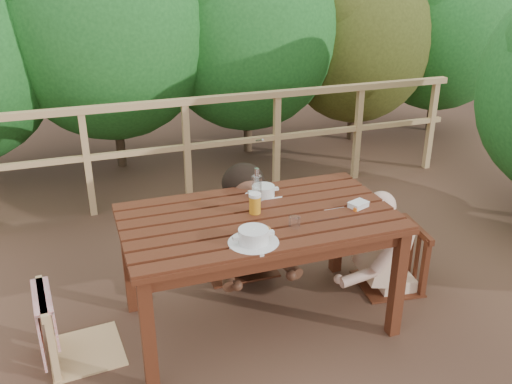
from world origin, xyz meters
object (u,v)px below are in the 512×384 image
object	(u,v)px
bottle	(257,187)
bread_roll	(262,231)
chair_left	(77,291)
beer_glass	(255,204)
soup_near	(253,237)
diner_right	(399,208)
tumbler	(294,223)
soup_far	(263,192)
chair_right	(393,232)
woman	(236,184)
chair_far	(237,206)
table	(259,271)
butter_tub	(358,206)

from	to	relation	value
bottle	bread_roll	bearing A→B (deg)	-105.38
chair_left	beer_glass	world-z (taller)	beer_glass
soup_near	beer_glass	bearing A→B (deg)	69.49
diner_right	tumbler	world-z (taller)	diner_right
diner_right	soup_far	bearing A→B (deg)	87.33
chair_right	bread_roll	distance (m)	1.19
bread_roll	woman	bearing A→B (deg)	81.25
chair_far	beer_glass	bearing A→B (deg)	-97.78
table	tumbler	distance (m)	0.49
woman	soup_far	size ratio (longest dim) A/B	5.54
table	soup_far	size ratio (longest dim) A/B	6.68
tumbler	diner_right	bearing A→B (deg)	18.92
soup_far	woman	bearing A→B (deg)	95.68
woman	diner_right	xyz separation A→B (m)	(0.97, -0.62, -0.07)
chair_left	soup_far	bearing A→B (deg)	-84.96
bread_roll	beer_glass	bearing A→B (deg)	78.88
table	bread_roll	xyz separation A→B (m)	(-0.07, -0.24, 0.41)
bread_roll	butter_tub	distance (m)	0.70
chair_right	beer_glass	size ratio (longest dim) A/B	6.02
soup_near	butter_tub	world-z (taller)	soup_near
chair_left	soup_far	xyz separation A→B (m)	(1.21, 0.21, 0.36)
bottle	soup_near	bearing A→B (deg)	-111.52
diner_right	beer_glass	bearing A→B (deg)	100.77
soup_far	tumbler	size ratio (longest dim) A/B	3.08
chair_right	beer_glass	bearing A→B (deg)	-79.13
tumbler	soup_near	bearing A→B (deg)	-162.63
chair_left	chair_far	distance (m)	1.33
diner_right	butter_tub	bearing A→B (deg)	121.50
chair_far	bread_roll	distance (m)	0.98
chair_left	beer_glass	bearing A→B (deg)	-95.78
butter_tub	diner_right	bearing A→B (deg)	4.03
chair_left	soup_far	distance (m)	1.28
chair_right	soup_near	world-z (taller)	chair_right
soup_near	beer_glass	xyz separation A→B (m)	(0.13, 0.34, 0.02)
woman	bread_roll	xyz separation A→B (m)	(-0.15, -0.95, 0.11)
table	chair_left	world-z (taller)	chair_left
woman	butter_tub	bearing A→B (deg)	123.76
soup_near	chair_right	bearing A→B (deg)	19.01
chair_far	soup_far	size ratio (longest dim) A/B	4.21
soup_near	chair_left	bearing A→B (deg)	159.16
diner_right	soup_far	xyz separation A→B (m)	(-0.93, 0.17, 0.19)
soup_near	bread_roll	world-z (taller)	soup_near
bottle	butter_tub	world-z (taller)	bottle
chair_right	beer_glass	xyz separation A→B (m)	(-1.04, -0.06, 0.40)
beer_glass	butter_tub	xyz separation A→B (m)	(0.63, -0.13, -0.05)
butter_tub	table	bearing A→B (deg)	150.43
chair_left	diner_right	xyz separation A→B (m)	(2.14, 0.04, 0.17)
soup_far	chair_right	bearing A→B (deg)	-10.48
chair_right	beer_glass	world-z (taller)	beer_glass
chair_far	tumbler	bearing A→B (deg)	-86.12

